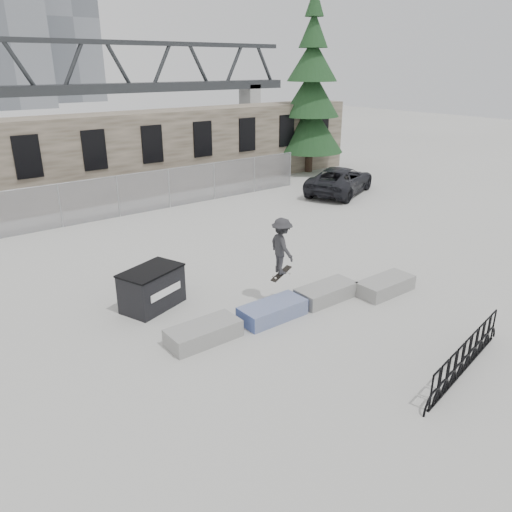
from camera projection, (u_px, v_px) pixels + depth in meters
The scene contains 13 objects.
ground at pixel (290, 310), 15.06m from camera, with size 120.00×120.00×0.00m, color #B2B2AD.
stone_wall at pixel (87, 159), 26.24m from camera, with size 36.00×2.58×4.50m.
chainlink_fence at pixel (118, 196), 23.92m from camera, with size 22.06×0.06×2.02m.
planter_far_left at pixel (204, 332), 13.31m from camera, with size 2.00×0.90×0.47m.
planter_center_left at pixel (272, 310), 14.50m from camera, with size 2.00×0.90×0.47m.
planter_center_right at pixel (326, 292), 15.66m from camera, with size 2.00×0.90×0.47m.
planter_offset at pixel (385, 285), 16.14m from camera, with size 2.00×0.90×0.47m.
dumpster at pixel (152, 288), 15.06m from camera, with size 2.15×1.71×1.23m.
bike_rack at pixel (466, 356), 11.91m from camera, with size 4.42×0.87×0.90m.
spruce_tree at pixel (311, 98), 32.67m from camera, with size 4.47×4.47×11.50m.
truss_bridge at pixel (51, 89), 59.88m from camera, with size 70.00×3.00×9.80m.
suv at pixel (340, 180), 28.40m from camera, with size 2.53×5.48×1.52m, color black.
skateboarder at pixel (282, 246), 14.86m from camera, with size 0.85×1.22×1.91m.
Camera 1 is at (-9.04, -10.03, 6.95)m, focal length 35.00 mm.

